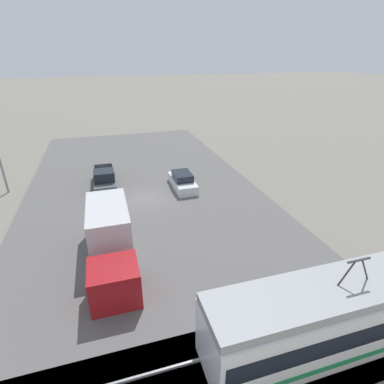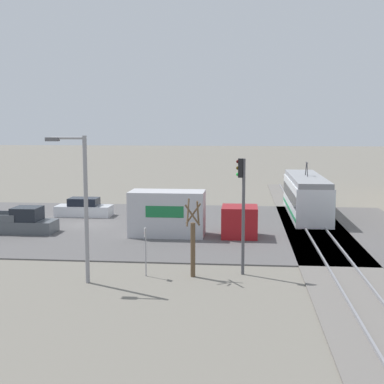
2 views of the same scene
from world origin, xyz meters
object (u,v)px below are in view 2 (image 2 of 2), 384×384
object	(u,v)px
sedan_car_0	(84,208)
box_truck	(185,215)
light_rail_tram	(306,196)
street_lamp_mid_block	(81,198)
street_tree	(193,242)
no_parking_sign	(146,247)
traffic_light_pole	(242,201)
pickup_truck	(19,223)

from	to	relation	value
sedan_car_0	box_truck	bearing A→B (deg)	52.24
light_rail_tram	street_lamp_mid_block	xyz separation A→B (m)	(20.61, -12.86, 2.47)
box_truck	street_lamp_mid_block	size ratio (longest dim) A/B	1.22
box_truck	street_tree	size ratio (longest dim) A/B	2.20
sedan_car_0	no_parking_sign	world-z (taller)	no_parking_sign
light_rail_tram	no_parking_sign	distance (m)	21.69
street_lamp_mid_block	no_parking_sign	xyz separation A→B (m)	(-1.39, 2.81, -2.65)
sedan_car_0	street_tree	size ratio (longest dim) A/B	1.17
box_truck	street_tree	world-z (taller)	street_tree
traffic_light_pole	street_lamp_mid_block	world-z (taller)	street_lamp_mid_block
light_rail_tram	no_parking_sign	world-z (taller)	light_rail_tram
pickup_truck	no_parking_sign	distance (m)	14.56
street_lamp_mid_block	no_parking_sign	size ratio (longest dim) A/B	2.87
pickup_truck	sedan_car_0	bearing A→B (deg)	160.70
street_lamp_mid_block	light_rail_tram	bearing A→B (deg)	148.04
no_parking_sign	box_truck	bearing A→B (deg)	174.81
sedan_car_0	no_parking_sign	distance (m)	18.82
sedan_car_0	street_lamp_mid_block	distance (m)	19.37
pickup_truck	street_tree	bearing A→B (deg)	54.17
light_rail_tram	traffic_light_pole	world-z (taller)	traffic_light_pole
sedan_car_0	traffic_light_pole	bearing A→B (deg)	39.28
box_truck	street_lamp_mid_block	bearing A→B (deg)	-18.41
box_truck	pickup_truck	distance (m)	11.75
pickup_truck	box_truck	bearing A→B (deg)	90.14
pickup_truck	street_lamp_mid_block	bearing A→B (deg)	35.97
box_truck	sedan_car_0	xyz separation A→B (m)	(-7.14, -9.22, -0.79)
street_tree	light_rail_tram	bearing A→B (deg)	158.10
box_truck	no_parking_sign	distance (m)	9.75
pickup_truck	street_tree	world-z (taller)	street_tree
pickup_truck	sedan_car_0	xyz separation A→B (m)	(-7.17, 2.51, -0.06)
traffic_light_pole	box_truck	bearing A→B (deg)	-156.30
box_truck	street_tree	xyz separation A→B (m)	(9.57, 1.49, 0.29)
street_tree	box_truck	bearing A→B (deg)	-171.15
traffic_light_pole	street_tree	distance (m)	3.21
pickup_truck	no_parking_sign	bearing A→B (deg)	48.24
street_lamp_mid_block	sedan_car_0	bearing A→B (deg)	-163.15
light_rail_tram	box_truck	bearing A→B (deg)	-43.95
pickup_truck	street_tree	size ratio (longest dim) A/B	1.38
box_truck	street_lamp_mid_block	distance (m)	12.00
light_rail_tram	sedan_car_0	size ratio (longest dim) A/B	2.77
no_parking_sign	street_tree	bearing A→B (deg)	93.35
street_tree	no_parking_sign	world-z (taller)	street_tree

